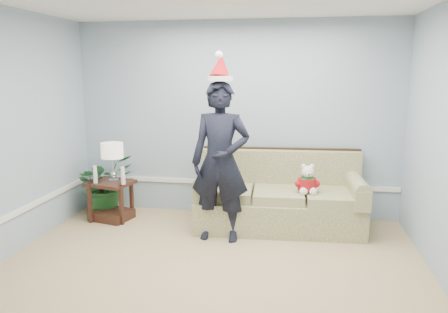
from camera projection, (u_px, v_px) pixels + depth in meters
name	position (u px, v px, depth m)	size (l,w,h in m)	color
room_shell	(193.00, 152.00, 3.64)	(4.54, 5.04, 2.74)	tan
wainscot_trim	(121.00, 206.00, 5.15)	(4.49, 4.99, 0.06)	white
sofa	(279.00, 200.00, 5.72)	(2.17, 1.03, 0.99)	#576831
side_table	(111.00, 205.00, 6.00)	(0.65, 0.59, 0.54)	#3E1F16
table_lamp	(112.00, 152.00, 5.87)	(0.30, 0.30, 0.53)	silver
candle_pair	(109.00, 176.00, 5.80)	(0.45, 0.06, 0.24)	silver
houseplant	(105.00, 184.00, 6.23)	(0.78, 0.68, 0.87)	#1F5826
man	(220.00, 162.00, 5.17)	(0.70, 0.46, 1.91)	black
santa_hat	(220.00, 68.00, 4.98)	(0.33, 0.36, 0.34)	white
teddy_bear	(307.00, 182.00, 5.42)	(0.26, 0.28, 0.37)	white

